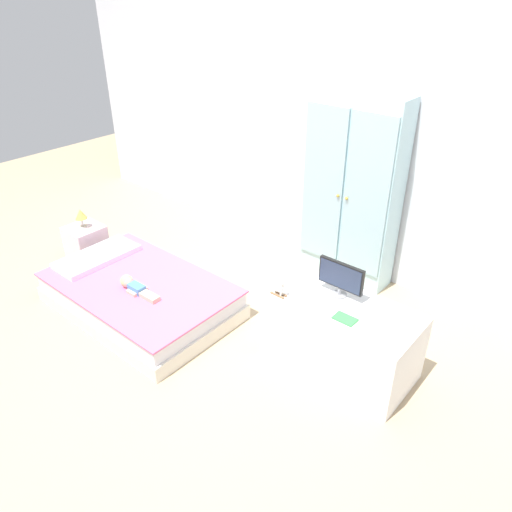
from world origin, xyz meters
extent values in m
cube|color=tan|center=(0.00, 0.00, -0.01)|extent=(10.00, 10.00, 0.02)
cube|color=silver|center=(0.00, 1.57, 1.35)|extent=(6.40, 0.05, 2.70)
cube|color=silver|center=(-0.69, -0.10, 0.06)|extent=(1.48, 0.94, 0.12)
cube|color=silver|center=(-0.69, -0.10, 0.18)|extent=(1.44, 0.90, 0.12)
cube|color=pink|center=(-0.69, -0.10, 0.25)|extent=(1.47, 0.93, 0.01)
cube|color=silver|center=(-1.24, -0.10, 0.28)|extent=(0.32, 0.67, 0.05)
cube|color=#4C84C6|center=(-0.59, -0.19, 0.28)|extent=(0.13, 0.08, 0.06)
cube|color=#DBB293|center=(-0.45, -0.17, 0.27)|extent=(0.16, 0.04, 0.04)
cube|color=#DBB293|center=(-0.45, -0.20, 0.27)|extent=(0.16, 0.04, 0.04)
cube|color=#DBB293|center=(-0.59, -0.13, 0.27)|extent=(0.10, 0.03, 0.03)
cube|color=#DBB293|center=(-0.59, -0.24, 0.27)|extent=(0.10, 0.03, 0.03)
sphere|color=#DBB293|center=(-0.70, -0.19, 0.30)|extent=(0.09, 0.09, 0.09)
sphere|color=#E0C67F|center=(-0.71, -0.19, 0.30)|extent=(0.10, 0.10, 0.10)
cube|color=silver|center=(-1.69, 0.07, 0.17)|extent=(0.30, 0.30, 0.34)
cylinder|color=#B7B2AD|center=(-1.69, 0.07, 0.35)|extent=(0.08, 0.08, 0.01)
cylinder|color=#B7B2AD|center=(-1.69, 0.07, 0.39)|extent=(0.02, 0.02, 0.07)
cone|color=#E5B24C|center=(-1.69, 0.07, 0.47)|extent=(0.10, 0.10, 0.09)
cube|color=silver|center=(0.26, 1.40, 0.79)|extent=(0.79, 0.25, 1.58)
cube|color=#9DC0C9|center=(0.07, 1.27, 0.83)|extent=(0.37, 0.02, 1.30)
cube|color=#9DC0C9|center=(0.46, 1.27, 0.83)|extent=(0.37, 0.02, 1.30)
sphere|color=gold|center=(0.22, 1.25, 0.79)|extent=(0.02, 0.02, 0.02)
sphere|color=gold|center=(0.30, 1.25, 0.79)|extent=(0.02, 0.02, 0.02)
cube|color=white|center=(0.85, 0.36, 0.25)|extent=(0.97, 0.51, 0.49)
cylinder|color=#99999E|center=(0.76, 0.45, 0.50)|extent=(0.10, 0.10, 0.01)
cylinder|color=#99999E|center=(0.76, 0.45, 0.53)|extent=(0.02, 0.02, 0.05)
cube|color=black|center=(0.76, 0.45, 0.64)|extent=(0.32, 0.02, 0.19)
cube|color=#28334C|center=(0.76, 0.43, 0.64)|extent=(0.30, 0.01, 0.17)
cube|color=#8E6642|center=(0.45, 0.21, 0.50)|extent=(0.11, 0.01, 0.01)
cube|color=#8E6642|center=(0.45, 0.17, 0.50)|extent=(0.11, 0.01, 0.01)
cube|color=white|center=(0.45, 0.19, 0.55)|extent=(0.07, 0.03, 0.04)
cylinder|color=white|center=(0.48, 0.20, 0.51)|extent=(0.01, 0.01, 0.03)
cylinder|color=white|center=(0.48, 0.18, 0.51)|extent=(0.01, 0.01, 0.03)
cylinder|color=white|center=(0.43, 0.20, 0.51)|extent=(0.01, 0.01, 0.03)
cylinder|color=white|center=(0.43, 0.18, 0.51)|extent=(0.01, 0.01, 0.03)
cylinder|color=white|center=(0.48, 0.19, 0.58)|extent=(0.02, 0.02, 0.02)
sphere|color=white|center=(0.48, 0.19, 0.60)|extent=(0.04, 0.04, 0.04)
cube|color=#429E51|center=(0.93, 0.24, 0.50)|extent=(0.14, 0.09, 0.01)
camera|label=1|loc=(2.05, -1.93, 2.33)|focal=34.23mm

